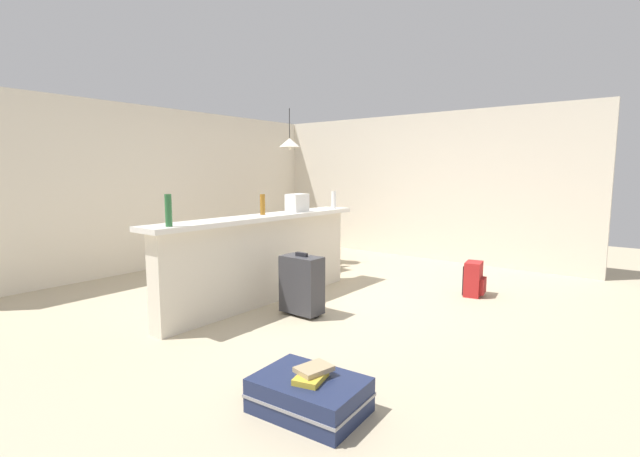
{
  "coord_description": "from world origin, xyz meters",
  "views": [
    {
      "loc": [
        -4.23,
        -3.27,
        1.5
      ],
      "look_at": [
        0.3,
        0.23,
        0.78
      ],
      "focal_mm": 25.09,
      "sensor_mm": 36.0,
      "label": 1
    }
  ],
  "objects_px": {
    "dining_chair_near_partition": "(315,237)",
    "book_stack": "(312,374)",
    "bottle_green": "(168,210)",
    "backpack_red": "(474,280)",
    "suitcase_upright_charcoal": "(302,284)",
    "suitcase_flat_navy": "(309,395)",
    "grocery_bag": "(297,203)",
    "dining_table": "(290,225)",
    "bottle_amber": "(263,204)",
    "bottle_white": "(334,200)",
    "pendant_lamp": "(290,143)"
  },
  "relations": [
    {
      "from": "bottle_white",
      "to": "suitcase_upright_charcoal",
      "type": "relative_size",
      "value": 0.35
    },
    {
      "from": "pendant_lamp",
      "to": "suitcase_upright_charcoal",
      "type": "xyz_separation_m",
      "value": [
        -1.88,
        -1.82,
        -1.64
      ]
    },
    {
      "from": "suitcase_upright_charcoal",
      "to": "bottle_white",
      "type": "bearing_deg",
      "value": 22.62
    },
    {
      "from": "book_stack",
      "to": "backpack_red",
      "type": "bearing_deg",
      "value": 1.88
    },
    {
      "from": "bottle_amber",
      "to": "backpack_red",
      "type": "xyz_separation_m",
      "value": [
        1.73,
        -1.87,
        -0.93
      ]
    },
    {
      "from": "dining_table",
      "to": "dining_chair_near_partition",
      "type": "height_order",
      "value": "dining_chair_near_partition"
    },
    {
      "from": "book_stack",
      "to": "suitcase_flat_navy",
      "type": "bearing_deg",
      "value": 109.13
    },
    {
      "from": "book_stack",
      "to": "bottle_white",
      "type": "bearing_deg",
      "value": 33.71
    },
    {
      "from": "bottle_amber",
      "to": "dining_table",
      "type": "xyz_separation_m",
      "value": [
        1.77,
        1.14,
        -0.49
      ]
    },
    {
      "from": "dining_table",
      "to": "bottle_white",
      "type": "bearing_deg",
      "value": -113.48
    },
    {
      "from": "dining_chair_near_partition",
      "to": "suitcase_flat_navy",
      "type": "relative_size",
      "value": 1.1
    },
    {
      "from": "suitcase_flat_navy",
      "to": "book_stack",
      "type": "height_order",
      "value": "book_stack"
    },
    {
      "from": "grocery_bag",
      "to": "backpack_red",
      "type": "relative_size",
      "value": 0.62
    },
    {
      "from": "book_stack",
      "to": "suitcase_upright_charcoal",
      "type": "bearing_deg",
      "value": 41.95
    },
    {
      "from": "bottle_amber",
      "to": "dining_chair_near_partition",
      "type": "xyz_separation_m",
      "value": [
        1.7,
        0.57,
        -0.62
      ]
    },
    {
      "from": "bottle_amber",
      "to": "bottle_white",
      "type": "bearing_deg",
      "value": -5.81
    },
    {
      "from": "bottle_green",
      "to": "dining_chair_near_partition",
      "type": "xyz_separation_m",
      "value": [
        3.0,
        0.69,
        -0.65
      ]
    },
    {
      "from": "grocery_bag",
      "to": "suitcase_flat_navy",
      "type": "xyz_separation_m",
      "value": [
        -2.12,
        -1.9,
        -1.02
      ]
    },
    {
      "from": "suitcase_flat_navy",
      "to": "backpack_red",
      "type": "height_order",
      "value": "backpack_red"
    },
    {
      "from": "grocery_bag",
      "to": "pendant_lamp",
      "type": "height_order",
      "value": "pendant_lamp"
    },
    {
      "from": "suitcase_upright_charcoal",
      "to": "book_stack",
      "type": "distance_m",
      "value": 1.94
    },
    {
      "from": "suitcase_upright_charcoal",
      "to": "book_stack",
      "type": "relative_size",
      "value": 2.21
    },
    {
      "from": "grocery_bag",
      "to": "bottle_green",
      "type": "bearing_deg",
      "value": -177.9
    },
    {
      "from": "pendant_lamp",
      "to": "bottle_green",
      "type": "bearing_deg",
      "value": -157.65
    },
    {
      "from": "bottle_white",
      "to": "dining_table",
      "type": "xyz_separation_m",
      "value": [
        0.55,
        1.26,
        -0.49
      ]
    },
    {
      "from": "bottle_white",
      "to": "dining_chair_near_partition",
      "type": "relative_size",
      "value": 0.25
    },
    {
      "from": "bottle_white",
      "to": "suitcase_upright_charcoal",
      "type": "distance_m",
      "value": 1.66
    },
    {
      "from": "suitcase_upright_charcoal",
      "to": "backpack_red",
      "type": "height_order",
      "value": "suitcase_upright_charcoal"
    },
    {
      "from": "bottle_green",
      "to": "backpack_red",
      "type": "xyz_separation_m",
      "value": [
        3.04,
        -1.75,
        -0.96
      ]
    },
    {
      "from": "suitcase_upright_charcoal",
      "to": "bottle_amber",
      "type": "bearing_deg",
      "value": 79.92
    },
    {
      "from": "dining_chair_near_partition",
      "to": "book_stack",
      "type": "xyz_separation_m",
      "value": [
        -3.26,
        -2.55,
        -0.26
      ]
    },
    {
      "from": "grocery_bag",
      "to": "suitcase_upright_charcoal",
      "type": "height_order",
      "value": "grocery_bag"
    },
    {
      "from": "bottle_green",
      "to": "pendant_lamp",
      "type": "relative_size",
      "value": 0.45
    },
    {
      "from": "suitcase_upright_charcoal",
      "to": "book_stack",
      "type": "xyz_separation_m",
      "value": [
        -1.45,
        -1.3,
        -0.08
      ]
    },
    {
      "from": "bottle_amber",
      "to": "grocery_bag",
      "type": "xyz_separation_m",
      "value": [
        0.54,
        -0.05,
        -0.01
      ]
    },
    {
      "from": "bottle_green",
      "to": "bottle_amber",
      "type": "height_order",
      "value": "bottle_green"
    },
    {
      "from": "bottle_amber",
      "to": "suitcase_flat_navy",
      "type": "relative_size",
      "value": 0.28
    },
    {
      "from": "book_stack",
      "to": "pendant_lamp",
      "type": "bearing_deg",
      "value": 43.14
    },
    {
      "from": "suitcase_flat_navy",
      "to": "dining_chair_near_partition",
      "type": "bearing_deg",
      "value": 37.75
    },
    {
      "from": "bottle_amber",
      "to": "dining_chair_near_partition",
      "type": "distance_m",
      "value": 1.89
    },
    {
      "from": "bottle_green",
      "to": "suitcase_upright_charcoal",
      "type": "height_order",
      "value": "bottle_green"
    },
    {
      "from": "bottle_amber",
      "to": "book_stack",
      "type": "distance_m",
      "value": 2.67
    },
    {
      "from": "grocery_bag",
      "to": "dining_table",
      "type": "distance_m",
      "value": 1.77
    },
    {
      "from": "suitcase_flat_navy",
      "to": "grocery_bag",
      "type": "bearing_deg",
      "value": 41.97
    },
    {
      "from": "bottle_amber",
      "to": "dining_table",
      "type": "distance_m",
      "value": 2.16
    },
    {
      "from": "grocery_bag",
      "to": "suitcase_upright_charcoal",
      "type": "distance_m",
      "value": 1.21
    },
    {
      "from": "dining_chair_near_partition",
      "to": "book_stack",
      "type": "distance_m",
      "value": 4.15
    },
    {
      "from": "pendant_lamp",
      "to": "dining_chair_near_partition",
      "type": "bearing_deg",
      "value": -96.82
    },
    {
      "from": "bottle_white",
      "to": "backpack_red",
      "type": "xyz_separation_m",
      "value": [
        0.51,
        -1.75,
        -0.93
      ]
    },
    {
      "from": "bottle_white",
      "to": "backpack_red",
      "type": "height_order",
      "value": "bottle_white"
    }
  ]
}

